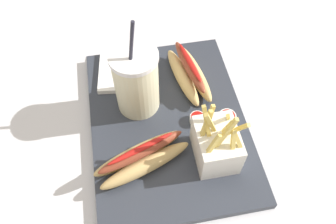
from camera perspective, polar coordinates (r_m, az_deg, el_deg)
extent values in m
cube|color=silver|center=(0.73, 0.00, -2.62)|extent=(2.40, 2.40, 0.02)
cube|color=#2D333D|center=(0.72, 0.00, -1.79)|extent=(0.43, 0.32, 0.02)
cylinder|color=beige|center=(0.68, -5.41, 4.98)|extent=(0.09, 0.09, 0.14)
cylinder|color=white|center=(0.62, -5.96, 9.39)|extent=(0.09, 0.09, 0.01)
cylinder|color=#262633|center=(0.59, -6.25, 11.79)|extent=(0.02, 0.02, 0.08)
cube|color=white|center=(0.64, 8.21, -5.63)|extent=(0.10, 0.08, 0.08)
cube|color=#E5C660|center=(0.58, 6.64, -1.98)|extent=(0.03, 0.02, 0.08)
cube|color=#E5C660|center=(0.57, 9.60, -3.89)|extent=(0.01, 0.04, 0.08)
cube|color=#E5C660|center=(0.59, 11.03, -5.41)|extent=(0.03, 0.01, 0.07)
cube|color=#E5C660|center=(0.63, 10.25, -0.94)|extent=(0.03, 0.02, 0.05)
cube|color=#E5C660|center=(0.59, 11.88, -4.91)|extent=(0.02, 0.03, 0.06)
cube|color=#E5C660|center=(0.58, 7.35, -2.04)|extent=(0.02, 0.04, 0.09)
cube|color=#E5C660|center=(0.59, 11.18, -3.13)|extent=(0.03, 0.04, 0.08)
cube|color=#E5C660|center=(0.59, 10.08, -2.75)|extent=(0.03, 0.01, 0.08)
cube|color=#E5C660|center=(0.61, 7.06, -1.10)|extent=(0.02, 0.02, 0.07)
cube|color=#E5C660|center=(0.59, 6.30, -2.65)|extent=(0.02, 0.02, 0.09)
cube|color=#E5C660|center=(0.58, 7.58, -5.75)|extent=(0.02, 0.03, 0.05)
ellipsoid|color=tan|center=(0.76, 2.52, 6.03)|extent=(0.17, 0.06, 0.04)
ellipsoid|color=tan|center=(0.76, 4.62, 6.62)|extent=(0.17, 0.06, 0.04)
ellipsoid|color=brown|center=(0.74, 3.69, 7.81)|extent=(0.16, 0.05, 0.02)
ellipsoid|color=red|center=(0.73, 3.75, 8.49)|extent=(0.12, 0.03, 0.01)
ellipsoid|color=tan|center=(0.64, -3.81, -9.04)|extent=(0.09, 0.19, 0.04)
ellipsoid|color=tan|center=(0.65, -5.04, -6.97)|extent=(0.09, 0.19, 0.04)
ellipsoid|color=brown|center=(0.62, -4.61, -6.78)|extent=(0.08, 0.17, 0.02)
ellipsoid|color=red|center=(0.61, -4.69, -6.22)|extent=(0.05, 0.13, 0.01)
cylinder|color=white|center=(0.70, 5.00, -1.19)|extent=(0.03, 0.03, 0.02)
cylinder|color=#B2140F|center=(0.70, 5.04, -0.90)|extent=(0.03, 0.03, 0.01)
cylinder|color=white|center=(0.71, 10.04, -1.04)|extent=(0.04, 0.04, 0.02)
cylinder|color=#B2140F|center=(0.70, 10.12, -0.71)|extent=(0.03, 0.03, 0.01)
cube|color=white|center=(0.79, -7.06, 7.45)|extent=(0.15, 0.14, 0.01)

